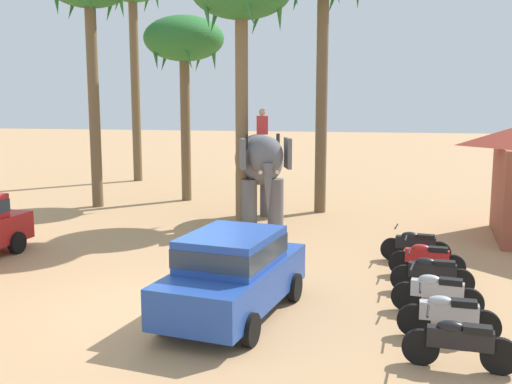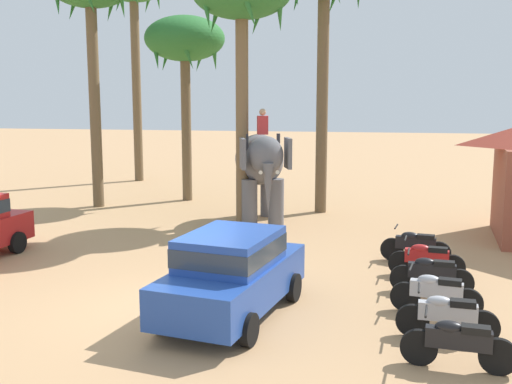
{
  "view_description": "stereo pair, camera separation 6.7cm",
  "coord_description": "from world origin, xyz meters",
  "px_view_note": "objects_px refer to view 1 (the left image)",
  "views": [
    {
      "loc": [
        3.71,
        -11.59,
        4.36
      ],
      "look_at": [
        0.73,
        5.4,
        1.6
      ],
      "focal_mm": 43.26,
      "sensor_mm": 36.0,
      "label": 1
    },
    {
      "loc": [
        3.77,
        -11.58,
        4.36
      ],
      "look_at": [
        0.73,
        5.4,
        1.6
      ],
      "focal_mm": 43.26,
      "sensor_mm": 36.0,
      "label": 2
    }
  ],
  "objects_px": {
    "palm_tree_behind_elephant": "(184,43)",
    "motorcycle_second_in_row": "(448,315)",
    "motorcycle_far_in_row": "(427,258)",
    "motorcycle_end_of_row": "(415,245)",
    "car_sedan_foreground": "(233,271)",
    "motorcycle_nearest_camera": "(460,342)",
    "motorcycle_mid_row": "(437,292)",
    "elephant_with_mahout": "(260,165)",
    "motorcycle_fourth_in_row": "(432,273)"
  },
  "relations": [
    {
      "from": "motorcycle_mid_row",
      "to": "motorcycle_nearest_camera",
      "type": "bearing_deg",
      "value": -88.34
    },
    {
      "from": "car_sedan_foreground",
      "to": "motorcycle_end_of_row",
      "type": "bearing_deg",
      "value": 50.65
    },
    {
      "from": "palm_tree_behind_elephant",
      "to": "motorcycle_fourth_in_row",
      "type": "bearing_deg",
      "value": -50.91
    },
    {
      "from": "motorcycle_far_in_row",
      "to": "motorcycle_end_of_row",
      "type": "bearing_deg",
      "value": 97.04
    },
    {
      "from": "motorcycle_nearest_camera",
      "to": "motorcycle_second_in_row",
      "type": "bearing_deg",
      "value": 90.76
    },
    {
      "from": "motorcycle_far_in_row",
      "to": "palm_tree_behind_elephant",
      "type": "height_order",
      "value": "palm_tree_behind_elephant"
    },
    {
      "from": "motorcycle_mid_row",
      "to": "motorcycle_far_in_row",
      "type": "relative_size",
      "value": 1.0
    },
    {
      "from": "motorcycle_far_in_row",
      "to": "palm_tree_behind_elephant",
      "type": "bearing_deg",
      "value": 132.59
    },
    {
      "from": "motorcycle_second_in_row",
      "to": "motorcycle_end_of_row",
      "type": "distance_m",
      "value": 5.18
    },
    {
      "from": "motorcycle_mid_row",
      "to": "motorcycle_far_in_row",
      "type": "height_order",
      "value": "same"
    },
    {
      "from": "car_sedan_foreground",
      "to": "motorcycle_mid_row",
      "type": "distance_m",
      "value": 4.08
    },
    {
      "from": "car_sedan_foreground",
      "to": "motorcycle_far_in_row",
      "type": "xyz_separation_m",
      "value": [
        4.01,
        3.38,
        -0.46
      ]
    },
    {
      "from": "elephant_with_mahout",
      "to": "motorcycle_nearest_camera",
      "type": "bearing_deg",
      "value": -64.67
    },
    {
      "from": "elephant_with_mahout",
      "to": "motorcycle_second_in_row",
      "type": "distance_m",
      "value": 10.73
    },
    {
      "from": "palm_tree_behind_elephant",
      "to": "motorcycle_second_in_row",
      "type": "bearing_deg",
      "value": -56.79
    },
    {
      "from": "motorcycle_nearest_camera",
      "to": "car_sedan_foreground",
      "type": "bearing_deg",
      "value": 157.07
    },
    {
      "from": "motorcycle_far_in_row",
      "to": "motorcycle_second_in_row",
      "type": "bearing_deg",
      "value": -89.84
    },
    {
      "from": "motorcycle_mid_row",
      "to": "motorcycle_fourth_in_row",
      "type": "relative_size",
      "value": 0.99
    },
    {
      "from": "motorcycle_far_in_row",
      "to": "palm_tree_behind_elephant",
      "type": "relative_size",
      "value": 0.24
    },
    {
      "from": "car_sedan_foreground",
      "to": "motorcycle_nearest_camera",
      "type": "height_order",
      "value": "car_sedan_foreground"
    },
    {
      "from": "motorcycle_fourth_in_row",
      "to": "motorcycle_second_in_row",
      "type": "bearing_deg",
      "value": -89.67
    },
    {
      "from": "motorcycle_far_in_row",
      "to": "motorcycle_end_of_row",
      "type": "relative_size",
      "value": 1.0
    },
    {
      "from": "motorcycle_nearest_camera",
      "to": "motorcycle_far_in_row",
      "type": "relative_size",
      "value": 1.0
    },
    {
      "from": "elephant_with_mahout",
      "to": "motorcycle_far_in_row",
      "type": "bearing_deg",
      "value": -47.84
    },
    {
      "from": "car_sedan_foreground",
      "to": "motorcycle_end_of_row",
      "type": "xyz_separation_m",
      "value": [
        3.85,
        4.7,
        -0.46
      ]
    },
    {
      "from": "elephant_with_mahout",
      "to": "motorcycle_fourth_in_row",
      "type": "bearing_deg",
      "value": -53.57
    },
    {
      "from": "elephant_with_mahout",
      "to": "motorcycle_nearest_camera",
      "type": "relative_size",
      "value": 2.23
    },
    {
      "from": "motorcycle_mid_row",
      "to": "motorcycle_fourth_in_row",
      "type": "height_order",
      "value": "same"
    },
    {
      "from": "motorcycle_second_in_row",
      "to": "motorcycle_mid_row",
      "type": "xyz_separation_m",
      "value": [
        -0.06,
        1.29,
        0.0
      ]
    },
    {
      "from": "palm_tree_behind_elephant",
      "to": "motorcycle_far_in_row",
      "type": "bearing_deg",
      "value": -47.41
    },
    {
      "from": "motorcycle_second_in_row",
      "to": "motorcycle_fourth_in_row",
      "type": "relative_size",
      "value": 1.0
    },
    {
      "from": "motorcycle_nearest_camera",
      "to": "palm_tree_behind_elephant",
      "type": "relative_size",
      "value": 0.24
    },
    {
      "from": "motorcycle_mid_row",
      "to": "motorcycle_far_in_row",
      "type": "xyz_separation_m",
      "value": [
        0.05,
        2.57,
        0.0
      ]
    },
    {
      "from": "elephant_with_mahout",
      "to": "motorcycle_far_in_row",
      "type": "relative_size",
      "value": 2.23
    },
    {
      "from": "motorcycle_nearest_camera",
      "to": "motorcycle_far_in_row",
      "type": "distance_m",
      "value": 5.09
    },
    {
      "from": "car_sedan_foreground",
      "to": "motorcycle_far_in_row",
      "type": "bearing_deg",
      "value": 40.12
    },
    {
      "from": "motorcycle_nearest_camera",
      "to": "motorcycle_second_in_row",
      "type": "xyz_separation_m",
      "value": [
        -0.02,
        1.23,
        0.0
      ]
    },
    {
      "from": "car_sedan_foreground",
      "to": "motorcycle_nearest_camera",
      "type": "xyz_separation_m",
      "value": [
        4.04,
        -1.71,
        -0.46
      ]
    },
    {
      "from": "palm_tree_behind_elephant",
      "to": "car_sedan_foreground",
      "type": "bearing_deg",
      "value": -69.89
    },
    {
      "from": "elephant_with_mahout",
      "to": "motorcycle_fourth_in_row",
      "type": "height_order",
      "value": "elephant_with_mahout"
    },
    {
      "from": "elephant_with_mahout",
      "to": "motorcycle_second_in_row",
      "type": "bearing_deg",
      "value": -61.9
    },
    {
      "from": "motorcycle_second_in_row",
      "to": "motorcycle_end_of_row",
      "type": "bearing_deg",
      "value": 91.92
    },
    {
      "from": "motorcycle_end_of_row",
      "to": "motorcycle_far_in_row",
      "type": "bearing_deg",
      "value": -82.96
    },
    {
      "from": "car_sedan_foreground",
      "to": "motorcycle_second_in_row",
      "type": "relative_size",
      "value": 2.42
    },
    {
      "from": "motorcycle_far_in_row",
      "to": "motorcycle_end_of_row",
      "type": "height_order",
      "value": "same"
    },
    {
      "from": "motorcycle_nearest_camera",
      "to": "motorcycle_fourth_in_row",
      "type": "height_order",
      "value": "same"
    },
    {
      "from": "motorcycle_nearest_camera",
      "to": "motorcycle_second_in_row",
      "type": "distance_m",
      "value": 1.23
    },
    {
      "from": "elephant_with_mahout",
      "to": "motorcycle_end_of_row",
      "type": "height_order",
      "value": "elephant_with_mahout"
    },
    {
      "from": "motorcycle_second_in_row",
      "to": "motorcycle_end_of_row",
      "type": "relative_size",
      "value": 1.01
    },
    {
      "from": "motorcycle_second_in_row",
      "to": "motorcycle_end_of_row",
      "type": "xyz_separation_m",
      "value": [
        -0.17,
        5.17,
        0.0
      ]
    }
  ]
}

